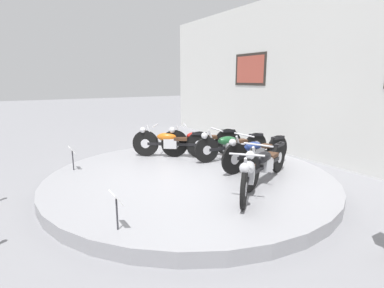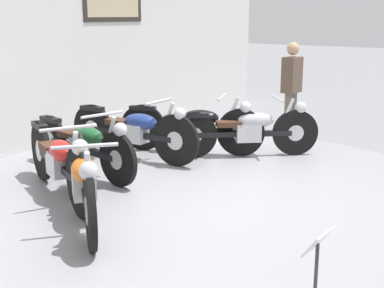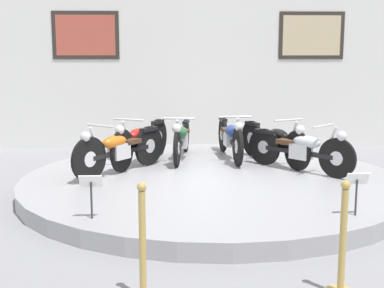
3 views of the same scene
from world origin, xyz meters
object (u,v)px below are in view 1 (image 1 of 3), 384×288
Objects in this scene: motorcycle_red at (200,140)px; motorcycle_silver at (248,172)px; motorcycle_blue at (256,151)px; motorcycle_black at (265,162)px; motorcycle_orange at (171,142)px; info_placard_front_left at (72,153)px; info_placard_front_centre at (116,203)px; motorcycle_green at (231,145)px.

motorcycle_silver is at bearing -14.89° from motorcycle_red.
motorcycle_blue reaches higher than motorcycle_black.
motorcycle_orange is 0.88× the size of motorcycle_black.
motorcycle_silver is at bearing 37.81° from info_placard_front_left.
info_placard_front_left is at bearing 180.00° from info_placard_front_centre.
motorcycle_blue reaches higher than motorcycle_silver.
motorcycle_green is 1.62m from motorcycle_black.
motorcycle_red is at bearing -149.52° from motorcycle_green.
motorcycle_red is 2.27m from motorcycle_black.
motorcycle_silver is (1.85, -1.09, 0.00)m from motorcycle_green.
motorcycle_orange is 0.81× the size of motorcycle_blue.
motorcycle_red is 2.64m from motorcycle_silver.
motorcycle_red is 3.97m from info_placard_front_centre.
motorcycle_green is 3.79× the size of info_placard_front_left.
motorcycle_silver is (2.56, -0.68, -0.03)m from motorcycle_red.
motorcycle_orange is 1.10× the size of motorcycle_silver.
motorcycle_silver is at bearing -30.51° from motorcycle_green.
motorcycle_red reaches higher than info_placard_front_left.
motorcycle_red reaches higher than motorcycle_black.
motorcycle_blue is at bearing 60.06° from info_placard_front_left.
info_placard_front_centre is at bearing -48.18° from motorcycle_red.
info_placard_front_left is (-0.38, -2.96, -0.03)m from motorcycle_red.
motorcycle_green is 1.32× the size of motorcycle_silver.
motorcycle_green is (0.99, 1.09, -0.02)m from motorcycle_orange.
info_placard_front_centre is at bearing 0.00° from info_placard_front_left.
motorcycle_black is 0.74m from motorcycle_silver.
motorcycle_silver reaches higher than info_placard_front_left.
info_placard_front_left is (-0.10, -2.28, -0.02)m from motorcycle_orange.
motorcycle_blue reaches higher than motorcycle_green.
motorcycle_black is at bearing 48.14° from info_placard_front_left.
motorcycle_red is 1.28× the size of motorcycle_silver.
motorcycle_red is 0.97× the size of motorcycle_green.
motorcycle_black is 2.98m from info_placard_front_centre.
motorcycle_orange is at bearing -132.08° from motorcycle_green.
motorcycle_blue reaches higher than info_placard_front_centre.
motorcycle_silver is at bearing 92.30° from info_placard_front_centre.
motorcycle_red reaches higher than motorcycle_green.
motorcycle_silver is 2.88× the size of info_placard_front_centre.
motorcycle_green is 3.79× the size of info_placard_front_centre.
motorcycle_black is at bearing 97.33° from info_placard_front_centre.
motorcycle_red is at bearing 165.11° from motorcycle_silver.
motorcycle_orange is 0.74m from motorcycle_red.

